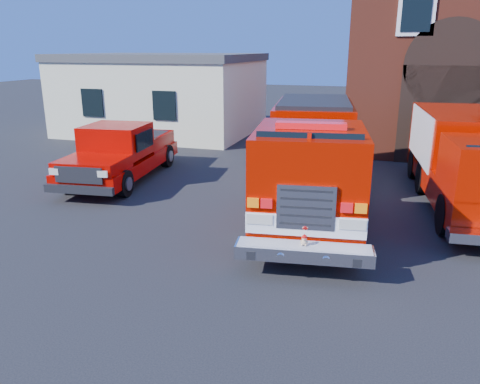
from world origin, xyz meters
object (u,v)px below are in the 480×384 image
(side_building, at_px, (164,93))
(fire_engine, at_px, (311,156))
(pickup_truck, at_px, (121,153))
(secondary_truck, at_px, (469,158))

(side_building, xyz_separation_m, fire_engine, (10.19, -10.81, -0.65))
(fire_engine, distance_m, pickup_truck, 7.18)
(fire_engine, distance_m, secondary_truck, 4.81)
(pickup_truck, distance_m, secondary_truck, 11.67)
(fire_engine, xyz_separation_m, secondary_truck, (4.55, 1.55, -0.09))
(side_building, relative_size, pickup_truck, 1.57)
(secondary_truck, bearing_deg, side_building, 147.86)
(side_building, relative_size, secondary_truck, 1.20)
(side_building, distance_m, secondary_truck, 17.42)
(fire_engine, relative_size, pickup_truck, 1.54)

